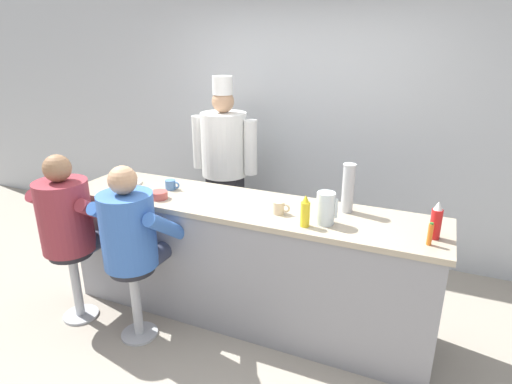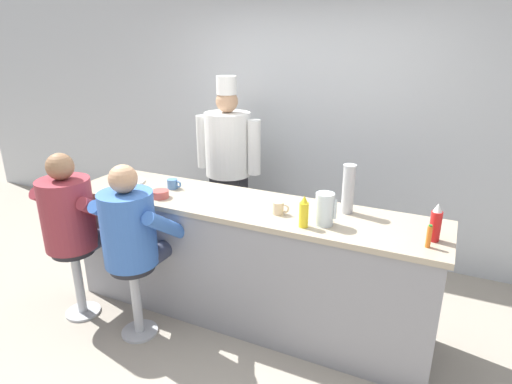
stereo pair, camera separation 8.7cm
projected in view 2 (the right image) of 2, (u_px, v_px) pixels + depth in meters
The scene contains 15 objects.
ground_plane at pixel (227, 336), 3.28m from camera, with size 20.00×20.00×0.00m, color #9E9384.
wall_back at pixel (310, 122), 4.36m from camera, with size 10.00×0.06×2.70m.
diner_counter at pixel (245, 261), 3.39m from camera, with size 2.93×0.66×0.98m.
ketchup_bottle_red at pixel (436, 223), 2.60m from camera, with size 0.07×0.07×0.24m.
mustard_bottle_yellow at pixel (304, 212), 2.79m from camera, with size 0.06×0.06×0.22m.
hot_sauce_bottle_orange at pixel (429, 236), 2.53m from camera, with size 0.03×0.03×0.15m.
water_pitcher_clear at pixel (325, 209), 2.82m from camera, with size 0.14×0.12×0.22m.
breakfast_plate at pixel (131, 181), 3.69m from camera, with size 0.23×0.23×0.05m.
cereal_bowl at pixel (160, 194), 3.33m from camera, with size 0.13×0.13×0.06m.
coffee_mug_tan at pixel (279, 208), 3.02m from camera, with size 0.12×0.08×0.09m.
coffee_mug_blue at pixel (173, 184), 3.53m from camera, with size 0.13×0.09×0.08m.
cup_stack_steel at pixel (348, 189), 3.00m from camera, with size 0.09×0.09×0.35m.
diner_seated_maroon at pixel (72, 218), 3.31m from camera, with size 0.59×0.59×1.37m.
diner_seated_blue at pixel (132, 233), 3.07m from camera, with size 0.58×0.58×1.36m.
cook_in_whites_near at pixel (228, 159), 4.33m from camera, with size 0.71×0.46×1.82m.
Camera 2 is at (1.37, -2.35, 2.15)m, focal length 30.00 mm.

